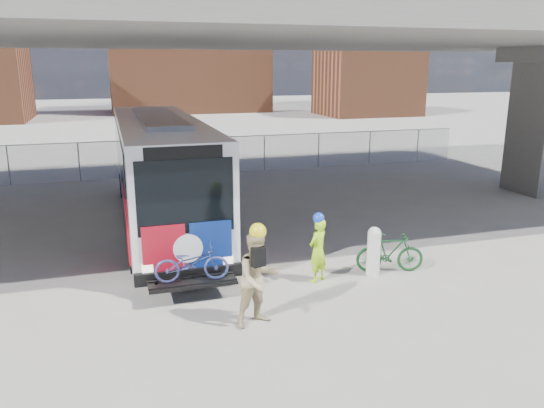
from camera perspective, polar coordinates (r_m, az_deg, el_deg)
name	(u,v)px	position (r m, az deg, el deg)	size (l,w,h in m)	color
ground	(248,254)	(15.31, -2.57, -5.42)	(160.00, 160.00, 0.00)	#9E9991
bus	(160,162)	(18.23, -11.94, 4.40)	(2.67, 12.92, 3.69)	silver
overpass	(215,25)	(18.33, -6.15, 18.61)	(40.00, 16.00, 7.95)	#605E59
chainlink_fence	(186,147)	(26.45, -9.23, 6.12)	(30.00, 0.06, 30.00)	gray
brick_buildings	(149,65)	(62.34, -13.12, 14.40)	(54.00, 22.00, 12.00)	brown
smokestack	(244,7)	(71.51, -2.99, 20.41)	(2.20, 2.20, 25.00)	brown
bollard	(374,250)	(13.82, 10.88, -4.85)	(0.34, 0.34, 1.31)	silver
cyclist_hivis	(318,248)	(13.23, 4.96, -4.78)	(0.71, 0.65, 1.79)	#B8FF1A
cyclist_tan	(258,277)	(10.98, -1.50, -7.89)	(1.16, 1.02, 2.20)	tan
bike_parked	(390,253)	(14.20, 12.56, -5.12)	(0.50, 1.76, 1.06)	#16441F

